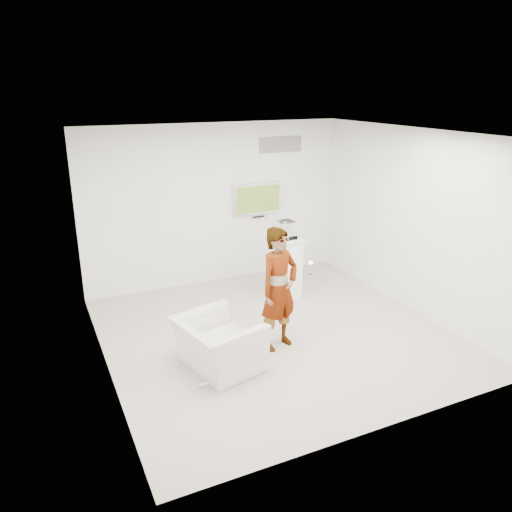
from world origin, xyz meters
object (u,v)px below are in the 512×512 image
object	(u,v)px
tv	(258,199)
pedestal	(285,268)
floor_uplight	(310,269)
armchair	(219,344)
person	(279,289)

from	to	relation	value
tv	pedestal	world-z (taller)	tv
tv	floor_uplight	world-z (taller)	tv
tv	armchair	xyz separation A→B (m)	(-1.99, -2.99, -1.20)
floor_uplight	tv	bearing A→B (deg)	147.60
person	floor_uplight	size ratio (longest dim) A/B	5.87
tv	floor_uplight	distance (m)	1.76
person	armchair	world-z (taller)	person
armchair	floor_uplight	xyz separation A→B (m)	(2.88, 2.42, -0.20)
tv	person	world-z (taller)	tv
tv	person	size ratio (longest dim) A/B	0.56
floor_uplight	armchair	bearing A→B (deg)	-139.98
person	pedestal	bearing A→B (deg)	42.35
tv	armchair	world-z (taller)	tv
armchair	pedestal	bearing A→B (deg)	-60.20
person	armchair	distance (m)	1.16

